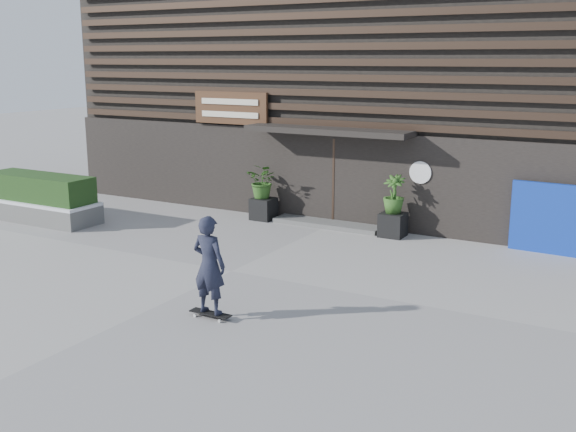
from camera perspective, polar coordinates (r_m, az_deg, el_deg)
The scene contains 12 objects.
ground at distance 14.51m, azimuth -4.72°, elevation -4.59°, with size 80.00×80.00×0.00m, color #9E9B96.
entrance_step at distance 18.33m, azimuth 3.35°, elevation -0.64°, with size 3.00×0.80×0.12m, color #535351.
planter_pot_left at distance 19.00m, azimuth -2.05°, elevation 0.60°, with size 0.60×0.60×0.60m, color black.
bamboo_left at distance 18.85m, azimuth -2.07°, elevation 2.92°, with size 0.86×0.75×0.96m, color #2D591E.
planter_pot_right at distance 17.37m, azimuth 8.71°, elevation -0.72°, with size 0.60×0.60×0.60m, color black.
bamboo_right at distance 17.20m, azimuth 8.79°, elevation 1.80°, with size 0.54×0.54×0.96m, color #2D591E.
raised_bed at distance 20.07m, azimuth -19.81°, elevation 0.36°, with size 3.50×1.20×0.50m, color #535451.
snow_layer at distance 20.01m, azimuth -19.87°, elevation 1.17°, with size 3.50×1.20×0.08m, color white.
hedge at distance 19.94m, azimuth -19.96°, elevation 2.26°, with size 3.30×1.00×0.70m, color #1A3814.
blue_tarp at distance 16.66m, azimuth 20.93°, elevation -0.21°, with size 1.74×0.12×1.63m, color #0B299B.
building at distance 22.76m, azimuth 9.58°, elevation 11.84°, with size 18.00×11.00×8.00m.
skateboarder at distance 11.72m, azimuth -6.57°, elevation -4.10°, with size 0.78×0.42×1.81m.
Camera 1 is at (7.81, -11.41, 4.37)m, focal length 42.78 mm.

